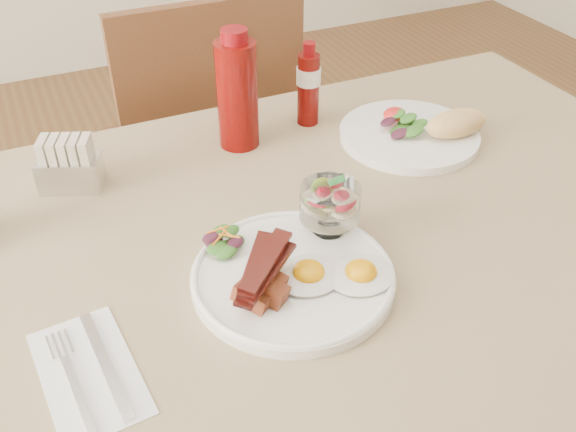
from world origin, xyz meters
The scene contains 12 objects.
table centered at (0.00, 0.00, 0.66)m, with size 1.33×0.88×0.75m.
chair_far centered at (0.00, 0.66, 0.52)m, with size 0.42×0.42×0.93m.
main_plate centered at (-0.11, -0.09, 0.76)m, with size 0.28×0.28×0.02m, color white.
fried_eggs centered at (-0.06, -0.12, 0.78)m, with size 0.18×0.13×0.03m.
bacon_potato_pile centered at (-0.16, -0.11, 0.79)m, with size 0.11×0.11×0.06m.
side_salad centered at (-0.17, -0.01, 0.78)m, with size 0.07×0.07×0.03m.
fruit_cup centered at (-0.02, -0.03, 0.82)m, with size 0.09×0.09×0.09m.
second_plate centered at (0.27, 0.16, 0.77)m, with size 0.26×0.26×0.06m.
ketchup_bottle centered at (-0.04, 0.29, 0.85)m, with size 0.07×0.07×0.22m.
hot_sauce_bottle centered at (0.11, 0.31, 0.83)m, with size 0.06×0.06×0.16m.
sugar_caddy centered at (-0.34, 0.27, 0.79)m, with size 0.11×0.09×0.09m.
napkin_cutlery centered at (-0.39, -0.14, 0.75)m, with size 0.12×0.20×0.01m.
Camera 1 is at (-0.38, -0.68, 1.36)m, focal length 40.00 mm.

